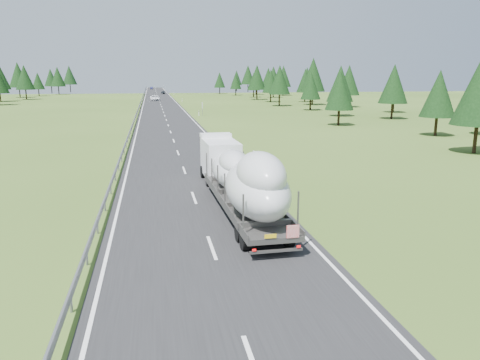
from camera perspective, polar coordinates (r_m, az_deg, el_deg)
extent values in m
cube|color=black|center=(111.18, -9.45, 8.54)|extent=(10.00, 400.00, 0.02)
cube|color=slate|center=(111.15, -12.22, 8.73)|extent=(0.08, 400.00, 0.32)
cube|color=silver|center=(42.46, 1.67, 2.95)|extent=(0.12, 0.07, 1.00)
cube|color=black|center=(42.41, 1.68, 3.37)|extent=(0.13, 0.08, 0.12)
cube|color=silver|center=(91.61, -5.04, 8.12)|extent=(0.12, 0.07, 1.00)
cube|color=black|center=(91.58, -5.05, 8.32)|extent=(0.13, 0.08, 0.12)
cube|color=silver|center=(141.35, -7.08, 9.65)|extent=(0.12, 0.07, 1.00)
cube|color=black|center=(141.34, -7.09, 9.78)|extent=(0.13, 0.08, 0.12)
cube|color=silver|center=(191.23, -8.07, 10.38)|extent=(0.12, 0.07, 1.00)
cube|color=black|center=(191.22, -8.07, 10.47)|extent=(0.13, 0.08, 0.12)
cube|color=silver|center=(241.16, -8.65, 10.80)|extent=(0.12, 0.07, 1.00)
cube|color=black|center=(241.15, -8.65, 10.88)|extent=(0.13, 0.08, 0.12)
cube|color=silver|center=(291.11, -9.03, 11.08)|extent=(0.12, 0.07, 1.00)
cube|color=black|center=(291.11, -9.03, 11.15)|extent=(0.13, 0.08, 0.12)
cube|color=silver|center=(341.08, -9.30, 11.28)|extent=(0.12, 0.07, 1.00)
cube|color=black|center=(341.07, -9.30, 11.33)|extent=(0.13, 0.08, 0.12)
cylinder|color=slate|center=(91.64, -4.61, 8.44)|extent=(0.08, 0.08, 2.00)
cube|color=silver|center=(91.57, -4.62, 9.07)|extent=(0.05, 0.90, 1.20)
cylinder|color=black|center=(88.80, 18.04, 8.16)|extent=(0.36, 0.36, 3.29)
cone|color=black|center=(88.61, 18.24, 11.09)|extent=(5.11, 5.11, 6.85)
cylinder|color=black|center=(104.48, 18.19, 8.68)|extent=(0.36, 0.36, 3.12)
cone|color=black|center=(104.32, 18.36, 11.05)|extent=(4.85, 4.85, 6.50)
cylinder|color=black|center=(119.22, 13.02, 9.48)|extent=(0.36, 0.36, 3.46)
cone|color=black|center=(119.08, 13.14, 11.79)|extent=(5.38, 5.38, 7.20)
cylinder|color=black|center=(126.95, 8.81, 9.98)|extent=(0.36, 0.36, 4.15)
cone|color=black|center=(126.83, 8.90, 12.58)|extent=(6.45, 6.45, 8.64)
cylinder|color=black|center=(141.00, 7.90, 10.08)|extent=(0.36, 0.36, 3.27)
cone|color=black|center=(140.88, 7.96, 11.92)|extent=(5.08, 5.08, 6.80)
cylinder|color=black|center=(160.19, 8.10, 10.41)|extent=(0.36, 0.36, 3.51)
cone|color=black|center=(160.08, 8.16, 12.15)|extent=(5.46, 5.46, 7.31)
cylinder|color=black|center=(168.43, 4.06, 10.63)|extent=(0.36, 0.36, 3.67)
cone|color=black|center=(168.33, 4.09, 12.37)|extent=(5.71, 5.71, 7.65)
cylinder|color=black|center=(184.95, 5.28, 10.82)|extent=(0.36, 0.36, 3.87)
cone|color=black|center=(184.86, 5.31, 12.49)|extent=(6.02, 6.02, 8.07)
cylinder|color=black|center=(194.54, 1.96, 10.92)|extent=(0.36, 0.36, 3.61)
cone|color=black|center=(194.45, 1.97, 12.39)|extent=(5.62, 5.62, 7.53)
cylinder|color=black|center=(212.01, 3.45, 11.06)|extent=(0.36, 0.36, 3.73)
cone|color=black|center=(211.94, 3.47, 12.46)|extent=(5.81, 5.81, 7.78)
cylinder|color=black|center=(222.27, 0.97, 11.21)|extent=(0.36, 0.36, 4.20)
cone|color=black|center=(222.20, 0.98, 12.71)|extent=(6.53, 6.53, 8.74)
cylinder|color=black|center=(235.65, -0.42, 11.20)|extent=(0.36, 0.36, 3.44)
cone|color=black|center=(235.58, -0.43, 12.36)|extent=(5.36, 5.36, 7.17)
cylinder|color=black|center=(52.41, 26.78, 4.75)|extent=(0.36, 0.36, 3.35)
cylinder|color=black|center=(65.71, 22.78, 6.24)|extent=(0.36, 0.36, 2.86)
cone|color=black|center=(65.45, 23.08, 9.68)|extent=(4.44, 4.44, 5.95)
cylinder|color=black|center=(75.17, 11.93, 7.62)|extent=(0.36, 0.36, 2.83)
cone|color=black|center=(74.94, 12.07, 10.62)|extent=(4.41, 4.41, 5.90)
cylinder|color=black|center=(92.27, 12.01, 8.63)|extent=(0.36, 0.36, 3.25)
cone|color=black|center=(92.08, 12.14, 11.43)|extent=(5.06, 5.06, 6.77)
cylinder|color=black|center=(107.04, 8.56, 9.17)|extent=(0.36, 0.36, 2.85)
cone|color=black|center=(106.88, 8.63, 11.29)|extent=(4.43, 4.43, 5.94)
cylinder|color=black|center=(121.11, 4.81, 9.81)|extent=(0.36, 0.36, 3.49)
cone|color=black|center=(120.97, 4.86, 12.10)|extent=(5.42, 5.42, 7.26)
cylinder|color=black|center=(139.54, 3.75, 10.13)|extent=(0.36, 0.36, 3.18)
cone|color=black|center=(139.42, 3.78, 11.94)|extent=(4.94, 4.94, 6.62)
cylinder|color=black|center=(152.89, 2.07, 10.47)|extent=(0.36, 0.36, 3.73)
cone|color=black|center=(152.78, 2.08, 12.41)|extent=(5.80, 5.80, 7.77)
cylinder|color=black|center=(169.21, 1.66, 10.55)|extent=(0.36, 0.36, 2.94)
cone|color=black|center=(169.11, 1.67, 11.93)|extent=(4.57, 4.57, 6.11)
cylinder|color=black|center=(186.39, -0.52, 10.73)|extent=(0.36, 0.36, 2.85)
cone|color=black|center=(186.30, -0.53, 11.95)|extent=(4.43, 4.43, 5.94)
cylinder|color=black|center=(200.97, -2.49, 10.89)|extent=(0.36, 0.36, 3.05)
cone|color=black|center=(200.89, -2.51, 12.09)|extent=(4.74, 4.74, 6.35)
cylinder|color=black|center=(158.12, -27.22, 9.26)|extent=(0.36, 0.36, 4.20)
cylinder|color=black|center=(167.72, -24.63, 9.54)|extent=(0.36, 0.36, 3.73)
cone|color=black|center=(167.63, -24.79, 11.30)|extent=(5.80, 5.80, 7.77)
cylinder|color=black|center=(183.63, -25.28, 9.72)|extent=(0.36, 0.36, 4.15)
cone|color=black|center=(183.55, -25.45, 11.51)|extent=(6.45, 6.45, 8.64)
cylinder|color=black|center=(194.41, -23.32, 9.82)|extent=(0.36, 0.36, 2.98)
cone|color=black|center=(194.32, -23.43, 11.04)|extent=(4.64, 4.64, 6.22)
cylinder|color=black|center=(209.07, -21.23, 10.23)|extent=(0.36, 0.36, 3.79)
cone|color=black|center=(208.99, -21.35, 11.67)|extent=(5.89, 5.89, 7.89)
cylinder|color=black|center=(221.84, -21.98, 10.23)|extent=(0.36, 0.36, 3.58)
cone|color=black|center=(221.76, -22.08, 11.51)|extent=(5.57, 5.57, 7.46)
cylinder|color=black|center=(234.82, -19.98, 10.54)|extent=(0.36, 0.36, 4.13)
cone|color=black|center=(234.75, -20.09, 11.93)|extent=(6.42, 6.42, 8.59)
cube|color=white|center=(34.04, -2.42, 2.67)|extent=(2.43, 4.68, 2.59)
cube|color=black|center=(36.27, -2.96, 4.02)|extent=(2.13, 0.13, 1.30)
cube|color=white|center=(35.82, -2.91, 5.48)|extent=(2.34, 1.17, 0.28)
cube|color=#5A5855|center=(33.38, -2.17, 0.29)|extent=(2.38, 2.83, 0.23)
cylinder|color=black|center=(35.77, -4.47, 1.02)|extent=(0.35, 0.93, 0.93)
cylinder|color=black|center=(36.06, -1.11, 1.15)|extent=(0.35, 0.93, 0.93)
cylinder|color=black|center=(32.90, -3.91, 0.00)|extent=(0.35, 0.93, 0.93)
cylinder|color=black|center=(33.20, -0.26, 0.15)|extent=(0.35, 0.93, 0.93)
cube|color=#5A5855|center=(25.76, 0.41, -2.65)|extent=(2.82, 13.01, 0.24)
cube|color=#5A5855|center=(25.51, -2.31, -2.28)|extent=(0.38, 12.95, 0.22)
cube|color=#5A5855|center=(25.96, 3.08, -2.02)|extent=(0.38, 12.95, 0.22)
cube|color=#5A5855|center=(20.02, -0.01, -4.18)|extent=(0.07, 0.07, 1.76)
cube|color=#5A5855|center=(20.60, 6.75, -3.79)|extent=(0.07, 0.07, 1.76)
cube|color=#5A5855|center=(22.13, -1.07, -2.54)|extent=(0.07, 0.07, 1.76)
cube|color=#5A5855|center=(22.65, 5.09, -2.23)|extent=(0.07, 0.07, 1.76)
cube|color=#5A5855|center=(24.25, -1.94, -1.19)|extent=(0.07, 0.07, 1.76)
cube|color=#5A5855|center=(24.73, 3.71, -0.94)|extent=(0.07, 0.07, 1.76)
cube|color=#5A5855|center=(26.39, -2.67, -0.06)|extent=(0.07, 0.07, 1.76)
cube|color=#5A5855|center=(26.83, 2.54, 0.16)|extent=(0.07, 0.07, 1.76)
cube|color=#5A5855|center=(28.54, -3.29, 0.91)|extent=(0.07, 0.07, 1.76)
cube|color=#5A5855|center=(28.95, 1.54, 1.09)|extent=(0.07, 0.07, 1.76)
cube|color=#5A5855|center=(30.70, -3.83, 1.74)|extent=(0.07, 0.07, 1.76)
cube|color=#5A5855|center=(31.08, 0.68, 1.90)|extent=(0.07, 0.07, 1.76)
cylinder|color=black|center=(21.02, 0.29, -7.34)|extent=(0.39, 0.93, 0.93)
cylinder|color=black|center=(21.47, 5.67, -6.96)|extent=(0.39, 0.93, 0.93)
cylinder|color=black|center=(22.05, -0.26, -6.37)|extent=(0.39, 0.93, 0.93)
cylinder|color=black|center=(22.48, 4.88, -6.04)|extent=(0.39, 0.93, 0.93)
cube|color=#5A5855|center=(19.94, 3.98, -8.65)|extent=(2.32, 0.17, 0.11)
cube|color=red|center=(19.77, 6.03, -6.31)|extent=(0.56, 0.05, 0.56)
cube|color=yellow|center=(19.57, 3.27, -6.88)|extent=(0.51, 0.05, 0.17)
cube|color=red|center=(19.62, 1.26, -8.55)|extent=(0.17, 0.06, 0.09)
cube|color=red|center=(20.08, 6.75, -8.12)|extent=(0.17, 0.06, 0.09)
ellipsoid|color=silver|center=(22.60, 1.85, -1.12)|extent=(3.06, 7.02, 2.60)
ellipsoid|color=silver|center=(21.57, 2.36, 0.69)|extent=(2.30, 4.45, 2.08)
ellipsoid|color=silver|center=(28.71, -0.86, 1.12)|extent=(2.45, 6.76, 1.88)
ellipsoid|color=silver|center=(27.77, -0.57, 2.11)|extent=(1.84, 4.29, 1.50)
imported|color=white|center=(148.93, -10.34, 9.82)|extent=(3.00, 6.05, 1.65)
imported|color=black|center=(201.22, -9.37, 10.49)|extent=(1.87, 3.99, 1.32)
imported|color=#181A44|center=(272.43, -10.73, 10.96)|extent=(1.58, 4.20, 1.37)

